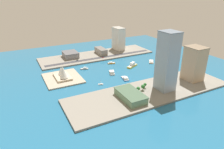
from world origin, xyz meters
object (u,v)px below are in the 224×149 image
sailboat_small_white (101,84)px  carpark_squat_concrete (101,51)px  tower_tall_glass (167,62)px  traffic_light_waterfront (115,54)px  ferry_yellow_fast (132,65)px  sedan_silver (77,60)px  barge_flat_brown (151,62)px  catamaran_blue (125,78)px  hotel_broad_white (118,39)px  opera_landmark (62,73)px  ferry_white_commuter (112,72)px  warehouse_low_gray (70,55)px  ferry_green_doubledeck (164,67)px  terminal_long_green (130,95)px  pickup_red (103,57)px  water_taxi_orange (111,63)px  apartment_midrise_tan (194,63)px  yacht_sleek_gray (84,69)px

sailboat_small_white → carpark_squat_concrete: bearing=-24.6°
tower_tall_glass → traffic_light_waterfront: size_ratio=12.49×
ferry_yellow_fast → sedan_silver: 109.28m
barge_flat_brown → catamaran_blue: (-46.32, 87.23, 0.29)m
hotel_broad_white → catamaran_blue: bearing=154.9°
barge_flat_brown → hotel_broad_white: (102.80, 17.26, 26.35)m
traffic_light_waterfront → opera_landmark: size_ratio=0.18×
ferry_white_commuter → hotel_broad_white: bearing=-33.4°
warehouse_low_gray → opera_landmark: 104.85m
ferry_green_doubledeck → terminal_long_green: 133.15m
pickup_red → traffic_light_waterfront: (-2.16, -27.50, 3.44)m
terminal_long_green → pickup_red: bearing=-13.0°
tower_tall_glass → traffic_light_waterfront: tower_tall_glass is taller
ferry_white_commuter → warehouse_low_gray: (111.62, 38.61, 5.95)m
carpark_squat_concrete → opera_landmark: bearing=129.9°
tower_tall_glass → warehouse_low_gray: bearing=20.9°
carpark_squat_concrete → opera_landmark: 140.02m
catamaran_blue → sedan_silver: (114.30, 42.03, 1.80)m
warehouse_low_gray → barge_flat_brown: bearing=-125.6°
carpark_squat_concrete → ferry_yellow_fast: bearing=-167.3°
opera_landmark → tower_tall_glass: bearing=-131.3°
water_taxi_orange → opera_landmark: (-28.79, 101.33, 8.58)m
warehouse_low_gray → hotel_broad_white: hotel_broad_white is taller
traffic_light_waterfront → terminal_long_green: bearing=158.2°
apartment_midrise_tan → water_taxi_orange: bearing=31.0°
tower_tall_glass → pickup_red: (164.73, 19.10, -39.72)m
barge_flat_brown → warehouse_low_gray: (95.77, 134.00, 6.88)m
catamaran_blue → traffic_light_waterfront: size_ratio=3.12×
yacht_sleek_gray → traffic_light_waterfront: traffic_light_waterfront is taller
water_taxi_orange → warehouse_low_gray: (67.57, 60.04, 6.76)m
water_taxi_orange → ferry_white_commuter: ferry_white_commuter is taller
ferry_yellow_fast → tower_tall_glass: 108.51m
water_taxi_orange → tower_tall_glass: size_ratio=0.19×
catamaran_blue → sailboat_small_white: bearing=90.5°
warehouse_low_gray → sailboat_small_white: bearing=-178.5°
ferry_green_doubledeck → barge_flat_brown: bearing=-1.5°
water_taxi_orange → pickup_red: 32.76m
yacht_sleek_gray → ferry_yellow_fast: (-27.98, -83.23, 1.38)m
opera_landmark → barge_flat_brown: bearing=-89.8°
ferry_white_commuter → terminal_long_green: size_ratio=0.47×
ferry_yellow_fast → traffic_light_waterfront: 62.60m
barge_flat_brown → carpark_squat_concrete: bearing=37.3°
apartment_midrise_tan → sedan_silver: size_ratio=10.42×
tower_tall_glass → water_taxi_orange: bearing=7.0°
barge_flat_brown → catamaran_blue: catamaran_blue is taller
sailboat_small_white → tower_tall_glass: bearing=-128.3°
ferry_white_commuter → terminal_long_green: (-90.27, 19.93, 5.04)m
traffic_light_waterfront → yacht_sleek_gray: bearing=113.1°
pickup_red → sedan_silver: bearing=82.2°
terminal_long_green → pickup_red: 171.29m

